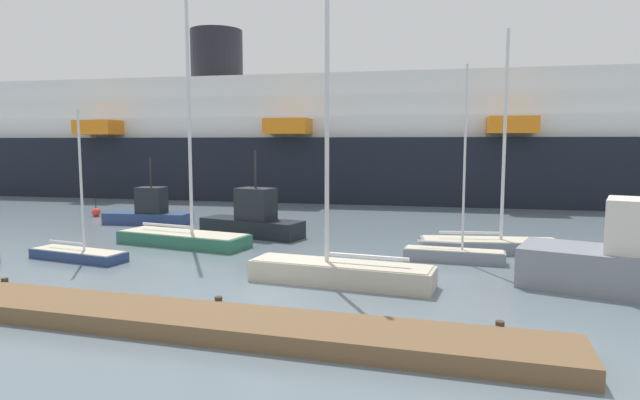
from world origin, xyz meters
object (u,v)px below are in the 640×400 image
Objects in this scene: sailboat_0 at (490,242)px; sailboat_1 at (340,268)px; sailboat_4 at (454,252)px; cruise_ship at (399,143)px; sailboat_3 at (183,235)px; fishing_boat_1 at (253,220)px; fishing_boat_2 at (149,212)px; sailboat_2 at (78,253)px; channel_buoy_0 at (96,212)px.

sailboat_1 reaches higher than sailboat_0.
cruise_ship is (-6.57, 28.61, 4.94)m from sailboat_4.
sailboat_0 is at bearing -121.27° from sailboat_1.
sailboat_3 is 4.41m from fishing_boat_1.
sailboat_3 is 8.61m from fishing_boat_2.
sailboat_3 is at bearing -24.28° from sailboat_1.
fishing_boat_1 is 1.11× the size of fishing_boat_2.
sailboat_2 reaches higher than fishing_boat_1.
sailboat_1 is at bearing -38.18° from fishing_boat_1.
sailboat_4 is at bearing -5.80° from fishing_boat_1.
fishing_boat_1 is at bearing 64.17° from sailboat_2.
fishing_boat_2 is (-21.78, 3.33, 0.32)m from sailboat_0.
channel_buoy_0 is 0.02× the size of cruise_ship.
sailboat_2 is at bearing -164.36° from sailboat_4.
sailboat_4 is 5.45× the size of channel_buoy_0.
sailboat_0 is 9.91m from sailboat_1.
sailboat_3 is at bearing 179.79° from sailboat_0.
cruise_ship reaches higher than sailboat_0.
sailboat_4 is at bearing -130.22° from sailboat_0.
sailboat_1 is 2.10× the size of fishing_boat_2.
sailboat_0 is 13.26m from fishing_boat_1.
cruise_ship is at bearing -81.87° from sailboat_1.
sailboat_1 is 0.11× the size of cruise_ship.
sailboat_3 is (-15.68, -2.74, 0.07)m from sailboat_0.
sailboat_2 is at bearing -114.12° from sailboat_3.
sailboat_2 is 11.13m from fishing_boat_2.
sailboat_0 is 0.84× the size of sailboat_3.
sailboat_0 is 27.51m from cruise_ship.
sailboat_1 reaches higher than fishing_boat_2.
sailboat_3 reaches higher than sailboat_1.
sailboat_4 is at bearing 22.07° from sailboat_2.
sailboat_0 reaches higher than sailboat_2.
fishing_boat_2 is 3.60× the size of channel_buoy_0.
channel_buoy_0 is at bearing 153.68° from sailboat_3.
sailboat_2 is 9.81m from fishing_boat_1.
cruise_ship is at bearing 52.21° from fishing_boat_2.
sailboat_1 reaches higher than sailboat_4.
sailboat_0 is 3.25m from sailboat_4.
sailboat_2 is 0.78× the size of sailboat_4.
fishing_boat_1 is (-7.51, 8.99, 0.34)m from sailboat_1.
sailboat_2 reaches higher than fishing_boat_2.
sailboat_0 reaches higher than fishing_boat_1.
channel_buoy_0 is at bearing 158.65° from sailboat_0.
fishing_boat_1 is 15.27m from channel_buoy_0.
sailboat_3 is 7.97× the size of channel_buoy_0.
channel_buoy_0 is at bearing 174.32° from fishing_boat_1.
channel_buoy_0 is (-27.76, 5.51, -0.17)m from sailboat_0.
sailboat_2 is 0.06× the size of cruise_ship.
sailboat_4 is 0.08× the size of cruise_ship.
sailboat_1 is 6.68m from sailboat_4.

